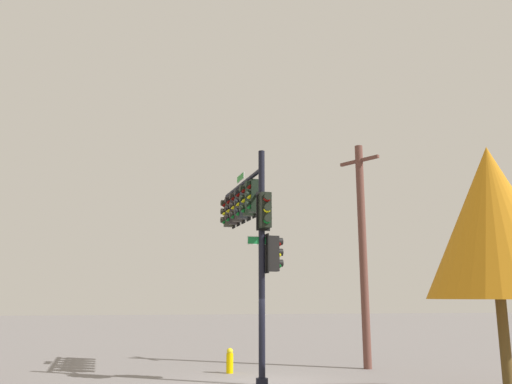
{
  "coord_description": "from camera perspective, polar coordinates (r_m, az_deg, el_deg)",
  "views": [
    {
      "loc": [
        -15.6,
        2.91,
        2.58
      ],
      "look_at": [
        0.21,
        0.14,
        5.87
      ],
      "focal_mm": 35.76,
      "sensor_mm": 36.0,
      "label": 1
    }
  ],
  "objects": [
    {
      "name": "fire_hydrant",
      "position": [
        18.41,
        -2.95,
        -18.32
      ],
      "size": [
        0.33,
        0.24,
        0.83
      ],
      "color": "#E8C001",
      "rests_on": "ground_plane"
    },
    {
      "name": "signal_pole_assembly",
      "position": [
        17.59,
        -0.86,
        -2.91
      ],
      "size": [
        5.38,
        1.55,
        7.18
      ],
      "color": "black",
      "rests_on": "ground_plane"
    },
    {
      "name": "tree_mid",
      "position": [
        14.88,
        25.0,
        -2.96
      ],
      "size": [
        3.66,
        3.66,
        6.57
      ],
      "color": "brown",
      "rests_on": "ground_plane"
    },
    {
      "name": "utility_pole",
      "position": [
        19.84,
        11.86,
        -6.31
      ],
      "size": [
        1.59,
        1.05,
        8.39
      ],
      "color": "brown",
      "rests_on": "ground_plane"
    }
  ]
}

